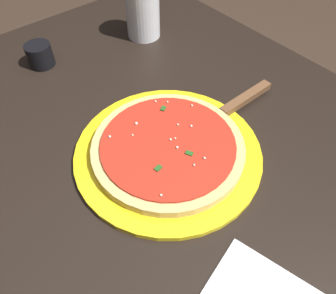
{
  "coord_description": "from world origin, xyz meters",
  "views": [
    {
      "loc": [
        -0.34,
        0.27,
        1.22
      ],
      "look_at": [
        -0.06,
        0.03,
        0.8
      ],
      "focal_mm": 35.56,
      "sensor_mm": 36.0,
      "label": 1
    }
  ],
  "objects_px": {
    "cup_tall_drink": "(143,11)",
    "pizza_server": "(231,108)",
    "cup_small_sauce": "(40,55)",
    "pizza": "(168,147)",
    "serving_plate": "(168,153)"
  },
  "relations": [
    {
      "from": "pizza",
      "to": "cup_tall_drink",
      "type": "distance_m",
      "value": 0.39
    },
    {
      "from": "pizza",
      "to": "cup_small_sauce",
      "type": "distance_m",
      "value": 0.38
    },
    {
      "from": "pizza_server",
      "to": "cup_tall_drink",
      "type": "bearing_deg",
      "value": -7.09
    },
    {
      "from": "cup_tall_drink",
      "to": "cup_small_sauce",
      "type": "xyz_separation_m",
      "value": [
        0.05,
        0.25,
        -0.04
      ]
    },
    {
      "from": "serving_plate",
      "to": "pizza_server",
      "type": "bearing_deg",
      "value": -89.58
    },
    {
      "from": "pizza_server",
      "to": "pizza",
      "type": "bearing_deg",
      "value": 90.41
    },
    {
      "from": "cup_tall_drink",
      "to": "pizza_server",
      "type": "bearing_deg",
      "value": 172.91
    },
    {
      "from": "serving_plate",
      "to": "pizza_server",
      "type": "relative_size",
      "value": 1.46
    },
    {
      "from": "pizza_server",
      "to": "cup_small_sauce",
      "type": "xyz_separation_m",
      "value": [
        0.38,
        0.21,
        0.01
      ]
    },
    {
      "from": "serving_plate",
      "to": "pizza",
      "type": "xyz_separation_m",
      "value": [
        0.0,
        -0.0,
        0.01
      ]
    },
    {
      "from": "pizza_server",
      "to": "cup_tall_drink",
      "type": "xyz_separation_m",
      "value": [
        0.33,
        -0.04,
        0.05
      ]
    },
    {
      "from": "cup_small_sauce",
      "to": "pizza_server",
      "type": "bearing_deg",
      "value": -151.36
    },
    {
      "from": "pizza_server",
      "to": "cup_tall_drink",
      "type": "height_order",
      "value": "cup_tall_drink"
    },
    {
      "from": "pizza",
      "to": "cup_tall_drink",
      "type": "height_order",
      "value": "cup_tall_drink"
    },
    {
      "from": "serving_plate",
      "to": "cup_tall_drink",
      "type": "relative_size",
      "value": 2.6
    }
  ]
}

